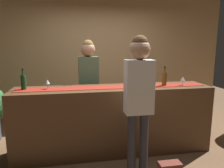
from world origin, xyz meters
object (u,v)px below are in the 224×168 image
at_px(wine_bottle_green, 23,82).
at_px(wine_glass_mid_counter, 47,82).
at_px(wine_glass_near_customer, 183,79).
at_px(wine_bottle_amber, 164,79).
at_px(bartender, 89,78).
at_px(customer_sipping, 139,91).

height_order(wine_bottle_green, wine_glass_mid_counter, wine_bottle_green).
bearing_deg(wine_glass_mid_counter, wine_bottle_green, 176.46).
distance_m(wine_glass_near_customer, wine_glass_mid_counter, 2.06).
height_order(wine_bottle_green, wine_bottle_amber, same).
bearing_deg(wine_bottle_green, wine_glass_mid_counter, -3.54).
bearing_deg(wine_glass_near_customer, wine_glass_mid_counter, 177.47).
bearing_deg(wine_bottle_amber, bartender, 152.07).
bearing_deg(wine_bottle_amber, wine_bottle_green, 178.07).
xyz_separation_m(wine_bottle_amber, customer_sipping, (-0.61, -0.65, -0.03)).
bearing_deg(wine_glass_near_customer, wine_bottle_green, 177.33).
bearing_deg(wine_bottle_amber, customer_sipping, -133.31).
xyz_separation_m(wine_bottle_amber, bartender, (-1.13, 0.60, -0.06)).
bearing_deg(customer_sipping, wine_glass_mid_counter, 149.15).
bearing_deg(wine_glass_mid_counter, customer_sipping, -31.38).
relative_size(wine_bottle_green, wine_glass_mid_counter, 2.10).
relative_size(wine_bottle_amber, wine_glass_mid_counter, 2.10).
relative_size(wine_glass_mid_counter, bartender, 0.08).
relative_size(wine_glass_mid_counter, customer_sipping, 0.08).
xyz_separation_m(wine_bottle_green, wine_glass_mid_counter, (0.33, -0.02, -0.01)).
distance_m(bartender, customer_sipping, 1.36).
bearing_deg(wine_glass_near_customer, wine_bottle_amber, 172.03).
distance_m(wine_glass_mid_counter, customer_sipping, 1.35).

